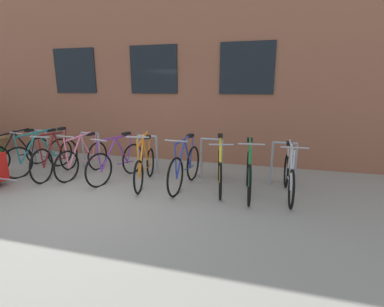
{
  "coord_description": "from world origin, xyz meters",
  "views": [
    {
      "loc": [
        2.98,
        -3.89,
        2.0
      ],
      "look_at": [
        1.48,
        1.6,
        0.62
      ],
      "focal_mm": 26.17,
      "sensor_mm": 36.0,
      "label": 1
    }
  ],
  "objects_px": {
    "bicycle_teal": "(40,155)",
    "bicycle_orange": "(145,166)",
    "bicycle_yellow": "(220,169)",
    "bicycle_black": "(18,153)",
    "bicycle_green": "(249,173)",
    "bicycle_pink": "(83,159)",
    "bicycle_blue": "(185,167)",
    "bicycle_purple": "(117,162)",
    "bicycle_silver": "(289,176)",
    "bicycle_maroon": "(56,158)"
  },
  "relations": [
    {
      "from": "bicycle_teal",
      "to": "bicycle_orange",
      "type": "xyz_separation_m",
      "value": [
        2.76,
        -0.14,
        -0.02
      ]
    },
    {
      "from": "bicycle_yellow",
      "to": "bicycle_orange",
      "type": "xyz_separation_m",
      "value": [
        -1.55,
        -0.15,
        -0.01
      ]
    },
    {
      "from": "bicycle_black",
      "to": "bicycle_orange",
      "type": "distance_m",
      "value": 3.46
    },
    {
      "from": "bicycle_yellow",
      "to": "bicycle_green",
      "type": "height_order",
      "value": "bicycle_green"
    },
    {
      "from": "bicycle_black",
      "to": "bicycle_pink",
      "type": "distance_m",
      "value": 1.87
    },
    {
      "from": "bicycle_green",
      "to": "bicycle_blue",
      "type": "bearing_deg",
      "value": 177.59
    },
    {
      "from": "bicycle_blue",
      "to": "bicycle_orange",
      "type": "xyz_separation_m",
      "value": [
        -0.86,
        -0.04,
        -0.03
      ]
    },
    {
      "from": "bicycle_pink",
      "to": "bicycle_yellow",
      "type": "bearing_deg",
      "value": -0.03
    },
    {
      "from": "bicycle_green",
      "to": "bicycle_pink",
      "type": "bearing_deg",
      "value": 177.46
    },
    {
      "from": "bicycle_pink",
      "to": "bicycle_blue",
      "type": "bearing_deg",
      "value": -2.61
    },
    {
      "from": "bicycle_pink",
      "to": "bicycle_green",
      "type": "bearing_deg",
      "value": -2.54
    },
    {
      "from": "bicycle_teal",
      "to": "bicycle_purple",
      "type": "bearing_deg",
      "value": -1.31
    },
    {
      "from": "bicycle_black",
      "to": "bicycle_teal",
      "type": "relative_size",
      "value": 0.99
    },
    {
      "from": "bicycle_green",
      "to": "bicycle_pink",
      "type": "relative_size",
      "value": 1.03
    },
    {
      "from": "bicycle_teal",
      "to": "bicycle_orange",
      "type": "bearing_deg",
      "value": -2.95
    },
    {
      "from": "bicycle_blue",
      "to": "bicycle_black",
      "type": "bearing_deg",
      "value": 178.21
    },
    {
      "from": "bicycle_teal",
      "to": "bicycle_black",
      "type": "bearing_deg",
      "value": 177.61
    },
    {
      "from": "bicycle_silver",
      "to": "bicycle_green",
      "type": "height_order",
      "value": "bicycle_green"
    },
    {
      "from": "bicycle_silver",
      "to": "bicycle_purple",
      "type": "distance_m",
      "value": 3.54
    },
    {
      "from": "bicycle_teal",
      "to": "bicycle_orange",
      "type": "distance_m",
      "value": 2.77
    },
    {
      "from": "bicycle_silver",
      "to": "bicycle_orange",
      "type": "relative_size",
      "value": 1.03
    },
    {
      "from": "bicycle_yellow",
      "to": "bicycle_silver",
      "type": "bearing_deg",
      "value": -2.63
    },
    {
      "from": "bicycle_yellow",
      "to": "bicycle_black",
      "type": "relative_size",
      "value": 0.96
    },
    {
      "from": "bicycle_purple",
      "to": "bicycle_blue",
      "type": "height_order",
      "value": "bicycle_blue"
    },
    {
      "from": "bicycle_orange",
      "to": "bicycle_maroon",
      "type": "bearing_deg",
      "value": -179.31
    },
    {
      "from": "bicycle_silver",
      "to": "bicycle_orange",
      "type": "height_order",
      "value": "bicycle_orange"
    },
    {
      "from": "bicycle_silver",
      "to": "bicycle_maroon",
      "type": "distance_m",
      "value": 5.01
    },
    {
      "from": "bicycle_black",
      "to": "bicycle_pink",
      "type": "relative_size",
      "value": 1.05
    },
    {
      "from": "bicycle_silver",
      "to": "bicycle_green",
      "type": "bearing_deg",
      "value": -171.8
    },
    {
      "from": "bicycle_blue",
      "to": "bicycle_orange",
      "type": "height_order",
      "value": "bicycle_orange"
    },
    {
      "from": "bicycle_yellow",
      "to": "bicycle_teal",
      "type": "distance_m",
      "value": 4.31
    },
    {
      "from": "bicycle_black",
      "to": "bicycle_maroon",
      "type": "relative_size",
      "value": 1.01
    },
    {
      "from": "bicycle_black",
      "to": "bicycle_purple",
      "type": "bearing_deg",
      "value": -1.58
    },
    {
      "from": "bicycle_purple",
      "to": "bicycle_silver",
      "type": "bearing_deg",
      "value": -0.13
    },
    {
      "from": "bicycle_maroon",
      "to": "bicycle_orange",
      "type": "bearing_deg",
      "value": 0.69
    },
    {
      "from": "bicycle_yellow",
      "to": "bicycle_green",
      "type": "bearing_deg",
      "value": -15.82
    },
    {
      "from": "bicycle_maroon",
      "to": "bicycle_black",
      "type": "bearing_deg",
      "value": 171.29
    },
    {
      "from": "bicycle_teal",
      "to": "bicycle_silver",
      "type": "bearing_deg",
      "value": -0.57
    },
    {
      "from": "bicycle_yellow",
      "to": "bicycle_teal",
      "type": "relative_size",
      "value": 0.95
    },
    {
      "from": "bicycle_yellow",
      "to": "bicycle_blue",
      "type": "distance_m",
      "value": 0.7
    },
    {
      "from": "bicycle_yellow",
      "to": "bicycle_black",
      "type": "bearing_deg",
      "value": 179.71
    },
    {
      "from": "bicycle_yellow",
      "to": "bicycle_blue",
      "type": "relative_size",
      "value": 0.97
    },
    {
      "from": "bicycle_silver",
      "to": "bicycle_teal",
      "type": "xyz_separation_m",
      "value": [
        -5.61,
        0.06,
        0.01
      ]
    },
    {
      "from": "bicycle_purple",
      "to": "bicycle_maroon",
      "type": "bearing_deg",
      "value": -175.29
    },
    {
      "from": "bicycle_yellow",
      "to": "bicycle_teal",
      "type": "xyz_separation_m",
      "value": [
        -4.31,
        -0.0,
        0.01
      ]
    },
    {
      "from": "bicycle_blue",
      "to": "bicycle_purple",
      "type": "bearing_deg",
      "value": 177.84
    },
    {
      "from": "bicycle_silver",
      "to": "bicycle_blue",
      "type": "bearing_deg",
      "value": -178.54
    },
    {
      "from": "bicycle_yellow",
      "to": "bicycle_maroon",
      "type": "distance_m",
      "value": 3.72
    },
    {
      "from": "bicycle_black",
      "to": "bicycle_teal",
      "type": "bearing_deg",
      "value": -2.39
    },
    {
      "from": "bicycle_blue",
      "to": "bicycle_orange",
      "type": "distance_m",
      "value": 0.86
    }
  ]
}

